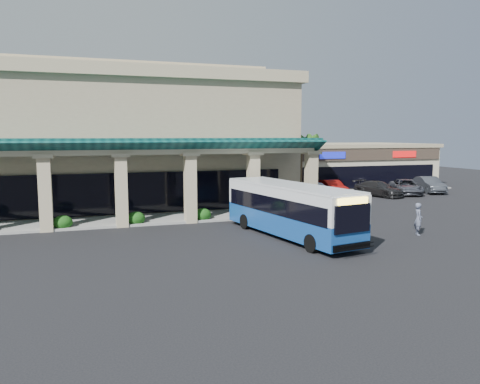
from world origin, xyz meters
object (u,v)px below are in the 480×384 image
object	(u,v)px
pedestrian	(418,219)
car_white	(332,188)
car_extra	(429,185)
transit_bus	(290,211)
car_gray	(406,187)
car_red	(379,189)
car_silver	(315,189)

from	to	relation	value
pedestrian	car_white	world-z (taller)	pedestrian
pedestrian	car_extra	distance (m)	22.62
transit_bus	car_gray	xyz separation A→B (m)	(19.36, 14.34, -0.79)
car_red	car_extra	distance (m)	6.79
transit_bus	car_silver	bearing A→B (deg)	47.44
pedestrian	car_red	xyz separation A→B (m)	(8.43, 15.85, -0.22)
car_silver	car_gray	xyz separation A→B (m)	(9.87, -0.44, -0.05)
transit_bus	car_white	size ratio (longest dim) A/B	2.38
car_white	car_extra	world-z (taller)	car_extra
transit_bus	pedestrian	world-z (taller)	transit_bus
car_white	car_gray	world-z (taller)	car_white
car_white	car_extra	bearing A→B (deg)	-0.65
pedestrian	car_red	world-z (taller)	pedestrian
pedestrian	car_white	xyz separation A→B (m)	(4.40, 17.72, -0.20)
transit_bus	car_extra	world-z (taller)	transit_bus
pedestrian	car_gray	size ratio (longest dim) A/B	0.36
car_red	pedestrian	bearing A→B (deg)	-136.20
pedestrian	car_extra	world-z (taller)	pedestrian
car_gray	transit_bus	bearing A→B (deg)	-119.11
transit_bus	car_silver	xyz separation A→B (m)	(9.49, 14.78, -0.73)
car_silver	car_white	world-z (taller)	car_silver
transit_bus	pedestrian	size ratio (longest dim) A/B	5.75
transit_bus	pedestrian	xyz separation A→B (m)	(7.41, -1.98, -0.58)
transit_bus	car_white	world-z (taller)	transit_bus
pedestrian	car_extra	bearing A→B (deg)	-19.02
car_white	car_red	xyz separation A→B (m)	(4.03, -1.87, -0.02)
car_extra	transit_bus	bearing A→B (deg)	-130.69
transit_bus	car_red	bearing A→B (deg)	31.33
car_silver	car_gray	bearing A→B (deg)	-20.11
car_white	car_gray	bearing A→B (deg)	-6.15
car_silver	pedestrian	bearing A→B (deg)	-114.63
transit_bus	pedestrian	bearing A→B (deg)	-24.83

